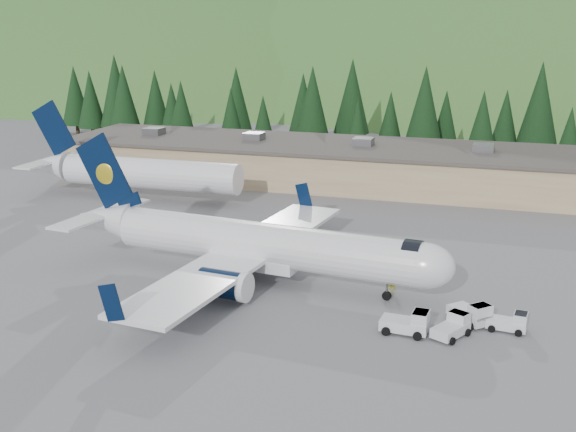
{
  "coord_description": "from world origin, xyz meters",
  "views": [
    {
      "loc": [
        18.63,
        -52.63,
        20.76
      ],
      "look_at": [
        0.0,
        6.0,
        4.0
      ],
      "focal_mm": 45.0,
      "sensor_mm": 36.0,
      "label": 1
    }
  ],
  "objects_px": {
    "baggage_tug_c": "(453,327)",
    "terminal_building": "(325,162)",
    "airliner": "(255,245)",
    "ramp_worker": "(392,281)",
    "baggage_tug_b": "(472,314)",
    "baggage_tug_d": "(511,322)",
    "baggage_tug_a": "(409,323)",
    "second_airliner": "(130,171)"
  },
  "relations": [
    {
      "from": "ramp_worker",
      "to": "baggage_tug_c",
      "type": "bearing_deg",
      "value": 120.49
    },
    {
      "from": "airliner",
      "to": "baggage_tug_c",
      "type": "distance_m",
      "value": 17.92
    },
    {
      "from": "baggage_tug_a",
      "to": "baggage_tug_c",
      "type": "height_order",
      "value": "baggage_tug_a"
    },
    {
      "from": "baggage_tug_b",
      "to": "baggage_tug_c",
      "type": "relative_size",
      "value": 1.05
    },
    {
      "from": "airliner",
      "to": "baggage_tug_a",
      "type": "relative_size",
      "value": 10.28
    },
    {
      "from": "ramp_worker",
      "to": "terminal_building",
      "type": "bearing_deg",
      "value": -74.92
    },
    {
      "from": "baggage_tug_b",
      "to": "ramp_worker",
      "type": "relative_size",
      "value": 1.89
    },
    {
      "from": "baggage_tug_c",
      "to": "terminal_building",
      "type": "relative_size",
      "value": 0.05
    },
    {
      "from": "second_airliner",
      "to": "baggage_tug_a",
      "type": "relative_size",
      "value": 8.27
    },
    {
      "from": "second_airliner",
      "to": "baggage_tug_b",
      "type": "bearing_deg",
      "value": -31.68
    },
    {
      "from": "baggage_tug_a",
      "to": "terminal_building",
      "type": "height_order",
      "value": "terminal_building"
    },
    {
      "from": "baggage_tug_c",
      "to": "baggage_tug_d",
      "type": "distance_m",
      "value": 4.24
    },
    {
      "from": "baggage_tug_a",
      "to": "baggage_tug_d",
      "type": "height_order",
      "value": "baggage_tug_a"
    },
    {
      "from": "airliner",
      "to": "baggage_tug_b",
      "type": "relative_size",
      "value": 10.2
    },
    {
      "from": "terminal_building",
      "to": "baggage_tug_c",
      "type": "bearing_deg",
      "value": -64.99
    },
    {
      "from": "airliner",
      "to": "baggage_tug_d",
      "type": "xyz_separation_m",
      "value": [
        20.33,
        -4.29,
        -2.38
      ]
    },
    {
      "from": "baggage_tug_a",
      "to": "baggage_tug_b",
      "type": "xyz_separation_m",
      "value": [
        4.01,
        3.03,
        -0.02
      ]
    },
    {
      "from": "baggage_tug_b",
      "to": "baggage_tug_c",
      "type": "height_order",
      "value": "baggage_tug_b"
    },
    {
      "from": "second_airliner",
      "to": "baggage_tug_b",
      "type": "height_order",
      "value": "second_airliner"
    },
    {
      "from": "second_airliner",
      "to": "baggage_tug_c",
      "type": "height_order",
      "value": "second_airliner"
    },
    {
      "from": "baggage_tug_b",
      "to": "baggage_tug_c",
      "type": "distance_m",
      "value": 2.74
    },
    {
      "from": "ramp_worker",
      "to": "baggage_tug_b",
      "type": "bearing_deg",
      "value": 138.48
    },
    {
      "from": "baggage_tug_d",
      "to": "ramp_worker",
      "type": "xyz_separation_m",
      "value": [
        -9.05,
        4.87,
        0.25
      ]
    },
    {
      "from": "terminal_building",
      "to": "baggage_tug_d",
      "type": "bearing_deg",
      "value": -60.01
    },
    {
      "from": "second_airliner",
      "to": "ramp_worker",
      "type": "relative_size",
      "value": 15.51
    },
    {
      "from": "baggage_tug_a",
      "to": "airliner",
      "type": "bearing_deg",
      "value": 156.92
    },
    {
      "from": "baggage_tug_c",
      "to": "baggage_tug_d",
      "type": "bearing_deg",
      "value": -34.12
    },
    {
      "from": "terminal_building",
      "to": "baggage_tug_d",
      "type": "height_order",
      "value": "terminal_building"
    },
    {
      "from": "terminal_building",
      "to": "baggage_tug_d",
      "type": "distance_m",
      "value": 48.74
    },
    {
      "from": "baggage_tug_a",
      "to": "ramp_worker",
      "type": "height_order",
      "value": "ramp_worker"
    },
    {
      "from": "airliner",
      "to": "baggage_tug_c",
      "type": "relative_size",
      "value": 10.66
    },
    {
      "from": "baggage_tug_a",
      "to": "baggage_tug_c",
      "type": "bearing_deg",
      "value": 13.85
    },
    {
      "from": "second_airliner",
      "to": "baggage_tug_c",
      "type": "relative_size",
      "value": 8.58
    },
    {
      "from": "airliner",
      "to": "second_airliner",
      "type": "relative_size",
      "value": 1.24
    },
    {
      "from": "terminal_building",
      "to": "baggage_tug_d",
      "type": "relative_size",
      "value": 25.44
    },
    {
      "from": "baggage_tug_c",
      "to": "terminal_building",
      "type": "bearing_deg",
      "value": 52.37
    },
    {
      "from": "baggage_tug_d",
      "to": "terminal_building",
      "type": "bearing_deg",
      "value": 125.98
    },
    {
      "from": "baggage_tug_b",
      "to": "terminal_building",
      "type": "distance_m",
      "value": 47.07
    },
    {
      "from": "baggage_tug_c",
      "to": "ramp_worker",
      "type": "height_order",
      "value": "ramp_worker"
    },
    {
      "from": "second_airliner",
      "to": "terminal_building",
      "type": "relative_size",
      "value": 0.39
    },
    {
      "from": "baggage_tug_b",
      "to": "terminal_building",
      "type": "bearing_deg",
      "value": 161.07
    },
    {
      "from": "second_airliner",
      "to": "ramp_worker",
      "type": "height_order",
      "value": "second_airliner"
    }
  ]
}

